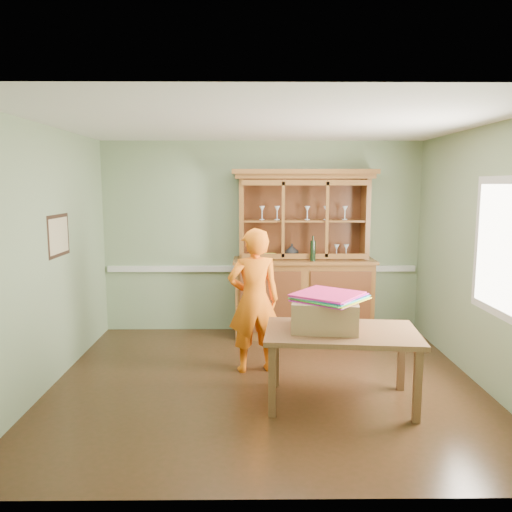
{
  "coord_description": "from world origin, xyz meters",
  "views": [
    {
      "loc": [
        -0.15,
        -5.08,
        2.09
      ],
      "look_at": [
        -0.1,
        0.4,
        1.31
      ],
      "focal_mm": 35.0,
      "sensor_mm": 36.0,
      "label": 1
    }
  ],
  "objects_px": {
    "person": "(254,301)",
    "cardboard_box": "(325,315)",
    "dining_table": "(341,339)",
    "china_hutch": "(303,278)"
  },
  "relations": [
    {
      "from": "dining_table",
      "to": "person",
      "type": "relative_size",
      "value": 0.93
    },
    {
      "from": "person",
      "to": "dining_table",
      "type": "bearing_deg",
      "value": 123.12
    },
    {
      "from": "china_hutch",
      "to": "cardboard_box",
      "type": "bearing_deg",
      "value": -90.5
    },
    {
      "from": "china_hutch",
      "to": "person",
      "type": "distance_m",
      "value": 1.54
    },
    {
      "from": "china_hutch",
      "to": "dining_table",
      "type": "bearing_deg",
      "value": -86.42
    },
    {
      "from": "person",
      "to": "cardboard_box",
      "type": "bearing_deg",
      "value": 118.52
    },
    {
      "from": "cardboard_box",
      "to": "person",
      "type": "distance_m",
      "value": 1.05
    },
    {
      "from": "dining_table",
      "to": "china_hutch",
      "type": "bearing_deg",
      "value": 99.21
    },
    {
      "from": "dining_table",
      "to": "cardboard_box",
      "type": "height_order",
      "value": "cardboard_box"
    },
    {
      "from": "dining_table",
      "to": "cardboard_box",
      "type": "xyz_separation_m",
      "value": [
        -0.16,
        0.04,
        0.23
      ]
    }
  ]
}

